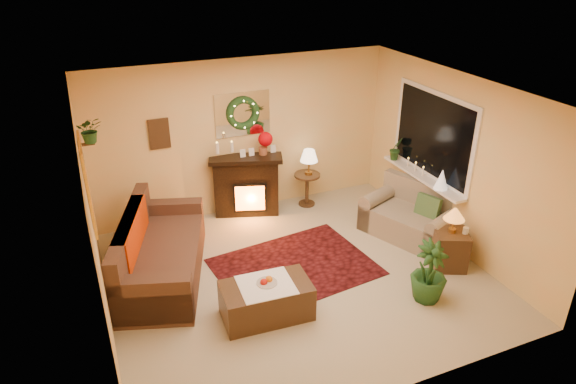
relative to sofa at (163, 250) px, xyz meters
name	(u,v)px	position (x,y,z in m)	size (l,w,h in m)	color
floor	(298,276)	(1.70, -0.72, -0.43)	(5.00, 5.00, 0.00)	beige
ceiling	(300,93)	(1.70, -0.72, 2.17)	(5.00, 5.00, 0.00)	white
wall_back	(243,137)	(1.70, 1.53, 0.87)	(5.00, 5.00, 0.00)	#EFD88C
wall_front	(398,292)	(1.70, -2.97, 0.87)	(5.00, 5.00, 0.00)	#EFD88C
wall_left	(94,231)	(-0.80, -0.72, 0.87)	(4.50, 4.50, 0.00)	#EFD88C
wall_right	(455,163)	(4.20, -0.72, 0.87)	(4.50, 4.50, 0.00)	#EFD88C
area_rug	(295,267)	(1.75, -0.51, -0.42)	(2.15, 1.62, 0.01)	#400901
sofa	(163,250)	(0.00, 0.00, 0.00)	(0.96, 2.19, 0.94)	brown
red_throw	(159,243)	(-0.02, 0.16, 0.02)	(0.85, 1.38, 0.02)	red
fireplace	(246,184)	(1.65, 1.32, 0.12)	(1.06, 0.34, 0.97)	black
poinsettia	(265,139)	(2.00, 1.29, 0.87)	(0.24, 0.24, 0.24)	#BF0007
mantel_candle_a	(217,148)	(1.19, 1.30, 0.83)	(0.06, 0.06, 0.18)	white
mantel_candle_b	(232,147)	(1.42, 1.27, 0.83)	(0.06, 0.06, 0.17)	#FFEFCE
mantel_mirror	(243,114)	(1.70, 1.51, 1.27)	(0.92, 0.02, 0.72)	white
wreath	(243,114)	(1.70, 1.47, 1.29)	(0.55, 0.55, 0.11)	#194719
wall_art	(159,134)	(0.35, 1.51, 1.12)	(0.32, 0.03, 0.48)	#381E11
gold_mirror	(87,184)	(-0.78, -0.42, 1.32)	(0.03, 0.84, 1.00)	gold
hanging_plant	(92,142)	(-0.64, 0.33, 1.54)	(0.33, 0.28, 0.36)	#194719
loveseat	(411,212)	(3.76, -0.40, -0.01)	(0.82, 1.42, 0.82)	gray
window_frame	(433,135)	(4.18, -0.17, 1.12)	(0.03, 1.86, 1.36)	white
window_glass	(432,135)	(4.17, -0.17, 1.12)	(0.02, 1.70, 1.22)	black
window_sill	(422,177)	(4.08, -0.17, 0.44)	(0.22, 1.86, 0.04)	white
mini_tree	(442,179)	(4.04, -0.66, 0.61)	(0.21, 0.21, 0.31)	white
sill_plant	(396,149)	(4.05, 0.56, 0.65)	(0.28, 0.22, 0.50)	black
side_table_round	(307,188)	(2.72, 1.20, -0.11)	(0.45, 0.45, 0.59)	#52321F
lamp_cream	(309,159)	(2.74, 1.18, 0.45)	(0.30, 0.30, 0.46)	#FFDEAD
end_table_square	(449,250)	(3.78, -1.33, -0.16)	(0.45, 0.45, 0.56)	#46241E
lamp_tiffany	(454,220)	(3.78, -1.32, 0.31)	(0.29, 0.29, 0.43)	orange
coffee_table	(266,302)	(1.00, -1.33, -0.22)	(1.09, 0.60, 0.46)	#53381B
fruit_bowl	(267,284)	(1.02, -1.31, 0.02)	(0.25, 0.25, 0.06)	beige
floor_palm	(430,270)	(3.04, -1.83, 0.02)	(1.38, 1.38, 2.47)	#1B401D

